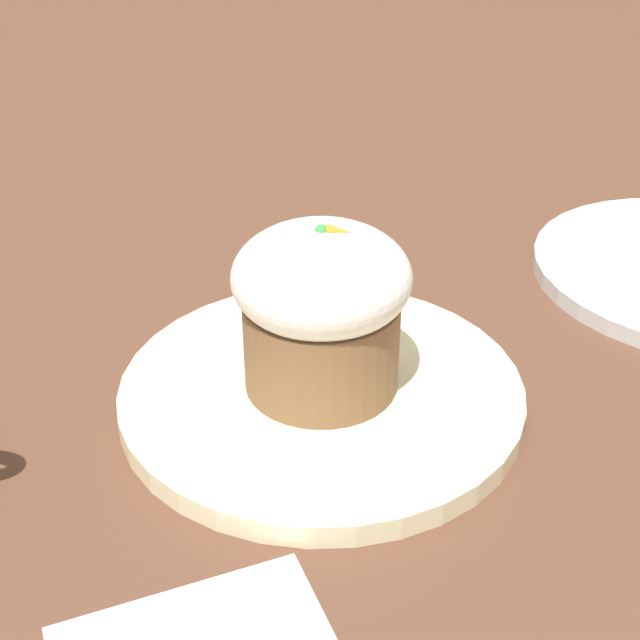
% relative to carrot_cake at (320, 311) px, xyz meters
% --- Properties ---
extents(ground_plane, '(4.00, 4.00, 0.00)m').
position_rel_carrot_cake_xyz_m(ground_plane, '(0.00, 0.00, -0.07)').
color(ground_plane, '#513323').
extents(dessert_plate, '(0.26, 0.26, 0.02)m').
position_rel_carrot_cake_xyz_m(dessert_plate, '(0.00, 0.00, -0.06)').
color(dessert_plate, beige).
rests_on(dessert_plate, ground_plane).
extents(carrot_cake, '(0.11, 0.11, 0.11)m').
position_rel_carrot_cake_xyz_m(carrot_cake, '(0.00, 0.00, 0.00)').
color(carrot_cake, brown).
rests_on(carrot_cake, dessert_plate).
extents(spoon, '(0.04, 0.11, 0.01)m').
position_rel_carrot_cake_xyz_m(spoon, '(0.01, 0.03, -0.05)').
color(spoon, silver).
rests_on(spoon, dessert_plate).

